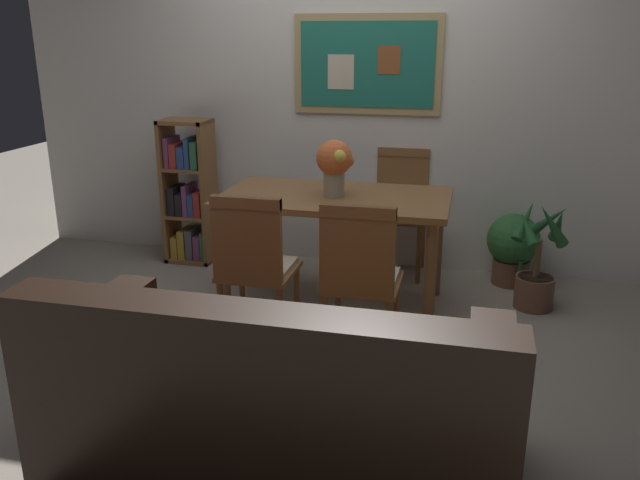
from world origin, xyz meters
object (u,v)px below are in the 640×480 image
(dining_chair_far_right, at_px, (401,201))
(leather_couch, at_px, (275,408))
(potted_ivy, at_px, (513,246))
(potted_palm, at_px, (537,266))
(dining_table, at_px, (335,211))
(dining_chair_near_left, at_px, (254,259))
(dining_chair_near_right, at_px, (360,271))
(bookshelf, at_px, (190,198))
(flower_vase, at_px, (335,163))

(dining_chair_far_right, xyz_separation_m, leather_couch, (-0.19, -2.50, -0.22))
(potted_ivy, distance_m, potted_palm, 0.43)
(dining_chair_far_right, bearing_deg, dining_table, -113.59)
(dining_table, xyz_separation_m, dining_chair_near_left, (-0.30, -0.72, -0.10))
(dining_chair_near_right, distance_m, bookshelf, 2.07)
(bookshelf, bearing_deg, dining_chair_far_right, 5.56)
(leather_couch, bearing_deg, dining_chair_far_right, 85.67)
(dining_table, bearing_deg, dining_chair_far_right, 66.41)
(leather_couch, distance_m, flower_vase, 1.84)
(dining_chair_far_right, height_order, dining_chair_near_left, same)
(dining_chair_near_left, height_order, leather_couch, dining_chair_near_left)
(dining_table, height_order, potted_ivy, dining_table)
(dining_chair_near_left, bearing_deg, dining_chair_far_right, 66.98)
(leather_couch, xyz_separation_m, potted_ivy, (1.00, 2.41, -0.03))
(potted_ivy, bearing_deg, dining_chair_far_right, 173.05)
(bookshelf, height_order, potted_palm, bookshelf)
(bookshelf, bearing_deg, leather_couch, -58.99)
(dining_table, relative_size, flower_vase, 4.06)
(dining_chair_near_left, height_order, bookshelf, bookshelf)
(dining_chair_near_left, bearing_deg, bookshelf, 126.50)
(dining_chair_far_right, distance_m, dining_chair_near_left, 1.60)
(bookshelf, distance_m, flower_vase, 1.49)
(dining_table, height_order, flower_vase, flower_vase)
(dining_table, xyz_separation_m, leather_couch, (0.14, -1.75, -0.32))
(bookshelf, bearing_deg, dining_chair_near_left, -53.50)
(leather_couch, height_order, flower_vase, flower_vase)
(leather_couch, bearing_deg, bookshelf, 121.01)
(dining_chair_near_right, relative_size, dining_chair_far_right, 1.00)
(dining_chair_near_right, height_order, potted_palm, dining_chair_near_right)
(dining_table, xyz_separation_m, bookshelf, (-1.27, 0.60, -0.14))
(dining_chair_far_right, relative_size, dining_chair_near_left, 1.00)
(leather_couch, relative_size, potted_ivy, 3.03)
(dining_chair_far_right, xyz_separation_m, dining_chair_near_left, (-0.63, -1.47, 0.00))
(potted_palm, bearing_deg, dining_table, -168.85)
(dining_chair_near_right, xyz_separation_m, dining_chair_near_left, (-0.59, 0.04, 0.00))
(dining_chair_near_right, xyz_separation_m, potted_palm, (0.98, 1.01, -0.25))
(dining_chair_far_right, bearing_deg, dining_chair_near_right, -91.24)
(potted_ivy, relative_size, flower_vase, 1.69)
(dining_chair_near_left, xyz_separation_m, leather_couch, (0.44, -1.03, -0.22))
(bookshelf, xyz_separation_m, flower_vase, (1.27, -0.63, 0.45))
(potted_ivy, bearing_deg, dining_table, -150.10)
(potted_ivy, bearing_deg, potted_palm, -71.71)
(dining_chair_near_left, relative_size, potted_palm, 1.23)
(dining_chair_far_right, bearing_deg, leather_couch, -94.33)
(leather_couch, relative_size, flower_vase, 5.12)
(potted_palm, bearing_deg, dining_chair_far_right, 151.94)
(leather_couch, height_order, potted_ivy, leather_couch)
(dining_table, bearing_deg, potted_palm, 11.15)
(dining_chair_near_left, distance_m, potted_ivy, 2.01)
(dining_chair_near_right, distance_m, flower_vase, 0.89)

